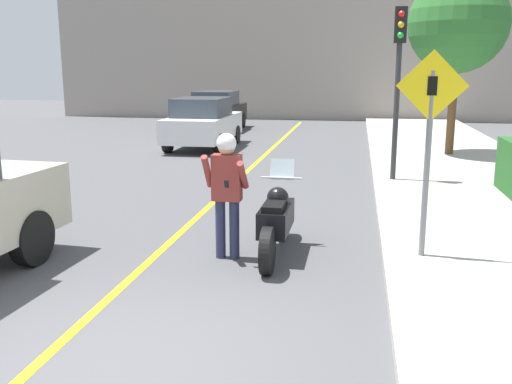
{
  "coord_description": "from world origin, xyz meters",
  "views": [
    {
      "loc": [
        2.19,
        -4.39,
        2.64
      ],
      "look_at": [
        0.77,
        3.59,
        0.87
      ],
      "focal_mm": 40.0,
      "sensor_mm": 36.0,
      "label": 1
    }
  ],
  "objects_px": {
    "parked_car_black": "(217,110)",
    "traffic_light": "(399,62)",
    "parked_car_white": "(203,122)",
    "person_biker": "(227,182)",
    "motorcycle": "(276,221)",
    "crossing_sign": "(429,135)",
    "street_tree": "(458,24)"
  },
  "relations": [
    {
      "from": "parked_car_black",
      "to": "traffic_light",
      "type": "bearing_deg",
      "value": -57.86
    },
    {
      "from": "traffic_light",
      "to": "parked_car_black",
      "type": "xyz_separation_m",
      "value": [
        -6.83,
        10.87,
        -1.92
      ]
    },
    {
      "from": "parked_car_white",
      "to": "person_biker",
      "type": "bearing_deg",
      "value": -73.07
    },
    {
      "from": "traffic_light",
      "to": "motorcycle",
      "type": "bearing_deg",
      "value": -109.8
    },
    {
      "from": "person_biker",
      "to": "parked_car_black",
      "type": "distance_m",
      "value": 17.05
    },
    {
      "from": "person_biker",
      "to": "crossing_sign",
      "type": "height_order",
      "value": "crossing_sign"
    },
    {
      "from": "person_biker",
      "to": "traffic_light",
      "type": "distance_m",
      "value": 6.44
    },
    {
      "from": "motorcycle",
      "to": "parked_car_black",
      "type": "distance_m",
      "value": 16.97
    },
    {
      "from": "motorcycle",
      "to": "parked_car_white",
      "type": "height_order",
      "value": "parked_car_white"
    },
    {
      "from": "street_tree",
      "to": "parked_car_black",
      "type": "relative_size",
      "value": 1.22
    },
    {
      "from": "person_biker",
      "to": "parked_car_black",
      "type": "height_order",
      "value": "person_biker"
    },
    {
      "from": "traffic_light",
      "to": "parked_car_white",
      "type": "height_order",
      "value": "traffic_light"
    },
    {
      "from": "crossing_sign",
      "to": "parked_car_black",
      "type": "xyz_separation_m",
      "value": [
        -6.91,
        16.37,
        -0.93
      ]
    },
    {
      "from": "person_biker",
      "to": "crossing_sign",
      "type": "bearing_deg",
      "value": 3.17
    },
    {
      "from": "motorcycle",
      "to": "person_biker",
      "type": "distance_m",
      "value": 0.92
    },
    {
      "from": "motorcycle",
      "to": "traffic_light",
      "type": "bearing_deg",
      "value": 70.2
    },
    {
      "from": "street_tree",
      "to": "parked_car_black",
      "type": "height_order",
      "value": "street_tree"
    },
    {
      "from": "crossing_sign",
      "to": "parked_car_black",
      "type": "height_order",
      "value": "crossing_sign"
    },
    {
      "from": "motorcycle",
      "to": "crossing_sign",
      "type": "xyz_separation_m",
      "value": [
        2.01,
        -0.13,
        1.28
      ]
    },
    {
      "from": "crossing_sign",
      "to": "parked_car_white",
      "type": "height_order",
      "value": "crossing_sign"
    },
    {
      "from": "street_tree",
      "to": "parked_car_black",
      "type": "distance_m",
      "value": 11.27
    },
    {
      "from": "traffic_light",
      "to": "parked_car_white",
      "type": "bearing_deg",
      "value": 137.9
    },
    {
      "from": "parked_car_white",
      "to": "street_tree",
      "type": "bearing_deg",
      "value": -7.34
    },
    {
      "from": "person_biker",
      "to": "street_tree",
      "type": "bearing_deg",
      "value": 66.02
    },
    {
      "from": "crossing_sign",
      "to": "traffic_light",
      "type": "xyz_separation_m",
      "value": [
        -0.08,
        5.5,
        0.99
      ]
    },
    {
      "from": "traffic_light",
      "to": "street_tree",
      "type": "height_order",
      "value": "street_tree"
    },
    {
      "from": "motorcycle",
      "to": "parked_car_white",
      "type": "relative_size",
      "value": 0.53
    },
    {
      "from": "street_tree",
      "to": "parked_car_white",
      "type": "xyz_separation_m",
      "value": [
        -7.81,
        1.01,
        -3.01
      ]
    },
    {
      "from": "parked_car_black",
      "to": "crossing_sign",
      "type": "bearing_deg",
      "value": -67.12
    },
    {
      "from": "street_tree",
      "to": "parked_car_white",
      "type": "bearing_deg",
      "value": 172.66
    },
    {
      "from": "person_biker",
      "to": "parked_car_white",
      "type": "height_order",
      "value": "person_biker"
    },
    {
      "from": "crossing_sign",
      "to": "traffic_light",
      "type": "relative_size",
      "value": 0.72
    }
  ]
}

